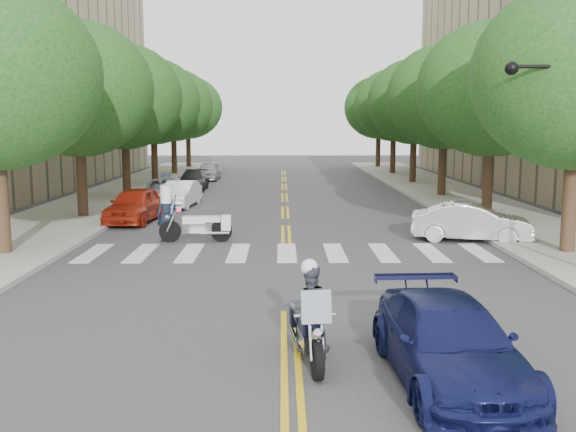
{
  "coord_description": "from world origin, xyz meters",
  "views": [
    {
      "loc": [
        -0.16,
        -13.68,
        4.12
      ],
      "look_at": [
        0.03,
        5.79,
        1.3
      ],
      "focal_mm": 40.0,
      "sensor_mm": 36.0,
      "label": 1
    }
  ],
  "objects_px": {
    "motorcycle_police": "(309,315)",
    "convertible": "(471,222)",
    "sedan_blue": "(449,343)",
    "officer_standing": "(167,215)",
    "motorcycle_parked": "(202,226)"
  },
  "relations": [
    {
      "from": "motorcycle_police",
      "to": "sedan_blue",
      "type": "xyz_separation_m",
      "value": [
        2.19,
        -1.01,
        -0.15
      ]
    },
    {
      "from": "convertible",
      "to": "sedan_blue",
      "type": "bearing_deg",
      "value": 175.77
    },
    {
      "from": "sedan_blue",
      "to": "officer_standing",
      "type": "bearing_deg",
      "value": 115.37
    },
    {
      "from": "officer_standing",
      "to": "convertible",
      "type": "bearing_deg",
      "value": 8.31
    },
    {
      "from": "motorcycle_police",
      "to": "convertible",
      "type": "distance_m",
      "value": 12.97
    },
    {
      "from": "motorcycle_police",
      "to": "officer_standing",
      "type": "distance_m",
      "value": 12.25
    },
    {
      "from": "convertible",
      "to": "motorcycle_parked",
      "type": "bearing_deg",
      "value": 103.57
    },
    {
      "from": "motorcycle_parked",
      "to": "sedan_blue",
      "type": "bearing_deg",
      "value": -159.99
    },
    {
      "from": "sedan_blue",
      "to": "convertible",
      "type": "bearing_deg",
      "value": 69.21
    },
    {
      "from": "officer_standing",
      "to": "convertible",
      "type": "height_order",
      "value": "officer_standing"
    },
    {
      "from": "officer_standing",
      "to": "motorcycle_police",
      "type": "bearing_deg",
      "value": -60.2
    },
    {
      "from": "motorcycle_police",
      "to": "officer_standing",
      "type": "bearing_deg",
      "value": -75.18
    },
    {
      "from": "convertible",
      "to": "sedan_blue",
      "type": "xyz_separation_m",
      "value": [
        -4.0,
        -12.41,
        -0.02
      ]
    },
    {
      "from": "motorcycle_police",
      "to": "convertible",
      "type": "height_order",
      "value": "motorcycle_police"
    },
    {
      "from": "officer_standing",
      "to": "convertible",
      "type": "xyz_separation_m",
      "value": [
        10.68,
        0.0,
        -0.27
      ]
    }
  ]
}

